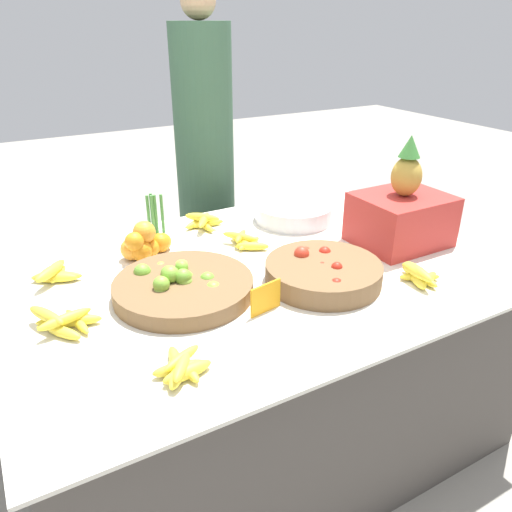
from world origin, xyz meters
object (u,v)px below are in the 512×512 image
lime_bowl (183,286)px  price_sign (266,298)px  metal_bowl (294,212)px  produce_crate (401,214)px  vendor_person (206,175)px  tomato_basket (323,272)px

lime_bowl → price_sign: lime_bowl is taller
metal_bowl → produce_crate: bearing=-60.8°
metal_bowl → vendor_person: bearing=101.5°
metal_bowl → vendor_person: (-0.13, 0.62, 0.02)m
tomato_basket → metal_bowl: tomato_basket is taller
lime_bowl → metal_bowl: size_ratio=1.32×
tomato_basket → produce_crate: produce_crate is taller
produce_crate → vendor_person: 1.07m
produce_crate → vendor_person: (-0.35, 1.01, -0.06)m
produce_crate → price_sign: bearing=-165.4°
tomato_basket → metal_bowl: 0.55m
tomato_basket → vendor_person: (0.09, 1.13, 0.02)m
price_sign → produce_crate: 0.72m
price_sign → produce_crate: produce_crate is taller
vendor_person → produce_crate: bearing=-71.1°
lime_bowl → produce_crate: 0.87m
tomato_basket → produce_crate: size_ratio=0.92×
lime_bowl → produce_crate: (0.87, -0.03, 0.09)m
vendor_person → lime_bowl: bearing=-118.0°
price_sign → produce_crate: (0.69, 0.18, 0.07)m
lime_bowl → tomato_basket: bearing=-19.2°
price_sign → produce_crate: size_ratio=0.27×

